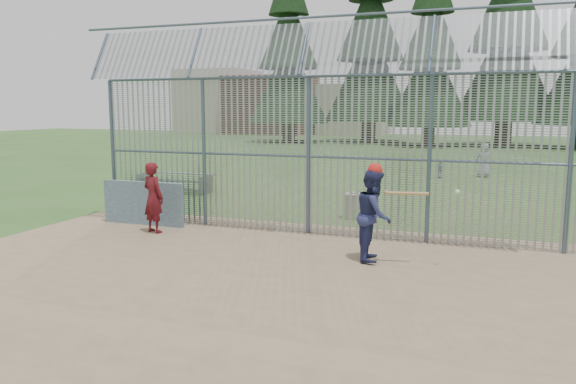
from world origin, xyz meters
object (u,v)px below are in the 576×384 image
at_px(onlooker, 153,198).
at_px(trash_can, 352,206).
at_px(batter, 374,215).
at_px(bleacher, 174,182).
at_px(dugout_wall, 143,203).

xyz_separation_m(onlooker, trash_can, (4.34, 3.70, -0.56)).
relative_size(onlooker, trash_can, 2.23).
bearing_deg(batter, bleacher, 44.73).
bearing_deg(trash_can, batter, -70.48).
bearing_deg(bleacher, dugout_wall, -66.18).
bearing_deg(dugout_wall, batter, -11.78).
bearing_deg(dugout_wall, onlooker, -41.61).
height_order(dugout_wall, onlooker, onlooker).
distance_m(trash_can, bleacher, 8.11).
height_order(dugout_wall, trash_can, dugout_wall).
height_order(onlooker, trash_can, onlooker).
distance_m(onlooker, bleacher, 7.20).
bearing_deg(onlooker, trash_can, -121.90).
bearing_deg(onlooker, batter, -168.81).
bearing_deg(bleacher, trash_can, -19.20).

